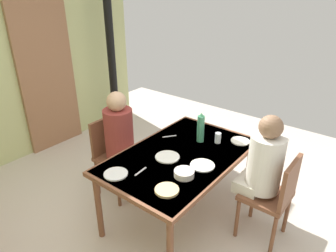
# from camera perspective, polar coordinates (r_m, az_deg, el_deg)

# --- Properties ---
(ground_plane) EXTENTS (6.45, 6.45, 0.00)m
(ground_plane) POSITION_cam_1_polar(r_m,az_deg,el_deg) (3.07, -1.26, -20.03)
(ground_plane) COLOR beige
(wall_back) EXTENTS (4.06, 0.10, 2.86)m
(wall_back) POSITION_cam_1_polar(r_m,az_deg,el_deg) (4.27, -28.83, 12.14)
(wall_back) COLOR #C1C886
(wall_back) RESTS_ON ground_plane
(door_wooden) EXTENTS (0.80, 0.05, 2.00)m
(door_wooden) POSITION_cam_1_polar(r_m,az_deg,el_deg) (4.51, -21.61, 8.34)
(door_wooden) COLOR #966646
(door_wooden) RESTS_ON ground_plane
(stove_pipe_column) EXTENTS (0.12, 0.12, 2.86)m
(stove_pipe_column) POSITION_cam_1_polar(r_m,az_deg,el_deg) (4.74, -10.82, 15.76)
(stove_pipe_column) COLOR black
(stove_pipe_column) RESTS_ON ground_plane
(dining_table) EXTENTS (1.52, 0.96, 0.72)m
(dining_table) POSITION_cam_1_polar(r_m,az_deg,el_deg) (2.90, 2.34, -6.40)
(dining_table) COLOR brown
(dining_table) RESTS_ON ground_plane
(chair_near_diner) EXTENTS (0.40, 0.40, 0.87)m
(chair_near_diner) POSITION_cam_1_polar(r_m,az_deg,el_deg) (2.89, 19.30, -12.00)
(chair_near_diner) COLOR brown
(chair_near_diner) RESTS_ON ground_plane
(chair_far_diner) EXTENTS (0.40, 0.40, 0.87)m
(chair_far_diner) POSITION_cam_1_polar(r_m,az_deg,el_deg) (3.40, -10.29, -4.84)
(chair_far_diner) COLOR brown
(chair_far_diner) RESTS_ON ground_plane
(person_near_diner) EXTENTS (0.30, 0.37, 0.77)m
(person_near_diner) POSITION_cam_1_polar(r_m,az_deg,el_deg) (2.77, 17.50, -6.41)
(person_near_diner) COLOR silver
(person_near_diner) RESTS_ON ground_plane
(person_far_diner) EXTENTS (0.30, 0.37, 0.77)m
(person_far_diner) POSITION_cam_1_polar(r_m,az_deg,el_deg) (3.18, -9.03, -1.20)
(person_far_diner) COLOR maroon
(person_far_diner) RESTS_ON ground_plane
(water_bottle_green_near) EXTENTS (0.07, 0.07, 0.31)m
(water_bottle_green_near) POSITION_cam_1_polar(r_m,az_deg,el_deg) (3.05, 6.15, -0.37)
(water_bottle_green_near) COLOR #3E8A64
(water_bottle_green_near) RESTS_ON dining_table
(serving_bowl_center) EXTENTS (0.17, 0.17, 0.05)m
(serving_bowl_center) POSITION_cam_1_polar(r_m,az_deg,el_deg) (2.55, 3.05, -8.86)
(serving_bowl_center) COLOR silver
(serving_bowl_center) RESTS_ON dining_table
(dinner_plate_near_left) EXTENTS (0.23, 0.23, 0.01)m
(dinner_plate_near_left) POSITION_cam_1_polar(r_m,az_deg,el_deg) (2.81, -0.11, -5.82)
(dinner_plate_near_left) COLOR white
(dinner_plate_near_left) RESTS_ON dining_table
(dinner_plate_near_right) EXTENTS (0.19, 0.19, 0.01)m
(dinner_plate_near_right) POSITION_cam_1_polar(r_m,az_deg,el_deg) (3.17, 13.40, -2.76)
(dinner_plate_near_right) COLOR white
(dinner_plate_near_right) RESTS_ON dining_table
(dinner_plate_far_center) EXTENTS (0.22, 0.22, 0.01)m
(dinner_plate_far_center) POSITION_cam_1_polar(r_m,az_deg,el_deg) (2.71, 6.46, -7.33)
(dinner_plate_far_center) COLOR white
(dinner_plate_far_center) RESTS_ON dining_table
(dinner_plate_far_side) EXTENTS (0.20, 0.20, 0.01)m
(dinner_plate_far_side) POSITION_cam_1_polar(r_m,az_deg,el_deg) (2.62, -9.76, -8.84)
(dinner_plate_far_side) COLOR white
(dinner_plate_far_side) RESTS_ON dining_table
(drinking_glass_by_near_diner) EXTENTS (0.06, 0.06, 0.11)m
(drinking_glass_by_near_diner) POSITION_cam_1_polar(r_m,az_deg,el_deg) (3.08, 9.35, -2.21)
(drinking_glass_by_near_diner) COLOR silver
(drinking_glass_by_near_diner) RESTS_ON dining_table
(bread_plate_sliced) EXTENTS (0.19, 0.19, 0.02)m
(bread_plate_sliced) POSITION_cam_1_polar(r_m,az_deg,el_deg) (2.40, -0.21, -11.91)
(bread_plate_sliced) COLOR #DBB77A
(bread_plate_sliced) RESTS_ON dining_table
(cutlery_knife_near) EXTENTS (0.13, 0.10, 0.00)m
(cutlery_knife_near) POSITION_cam_1_polar(r_m,az_deg,el_deg) (3.18, 0.27, -1.94)
(cutlery_knife_near) COLOR silver
(cutlery_knife_near) RESTS_ON dining_table
(cutlery_fork_near) EXTENTS (0.15, 0.03, 0.00)m
(cutlery_fork_near) POSITION_cam_1_polar(r_m,az_deg,el_deg) (2.63, -5.16, -8.47)
(cutlery_fork_near) COLOR silver
(cutlery_fork_near) RESTS_ON dining_table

